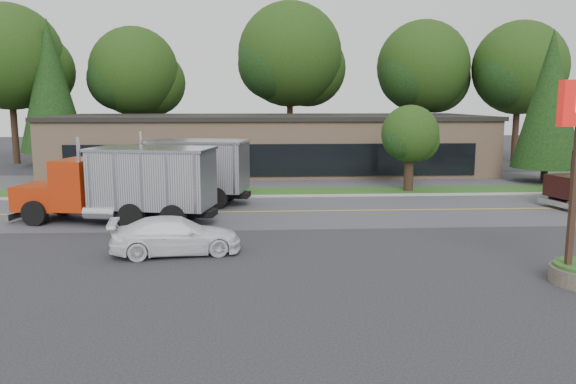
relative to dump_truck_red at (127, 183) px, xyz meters
name	(u,v)px	position (x,y,z in m)	size (l,w,h in m)	color
ground	(232,265)	(4.88, -6.79, -1.81)	(140.00, 140.00, 0.00)	#39393F
road	(240,212)	(4.88, 2.21, -1.81)	(60.00, 8.00, 0.02)	#545459
center_line	(240,212)	(4.88, 2.21, -1.81)	(60.00, 0.12, 0.01)	gold
curb	(242,198)	(4.88, 6.41, -1.81)	(60.00, 0.30, 0.12)	#9E9E99
grass_verge	(242,192)	(4.88, 8.21, -1.81)	(60.00, 3.40, 0.03)	#22521C
far_parking	(244,181)	(4.88, 13.21, -1.81)	(60.00, 7.00, 0.02)	#545459
strip_mall	(271,145)	(6.88, 19.21, 0.19)	(32.00, 12.00, 4.00)	tan
tree_far_a	(12,62)	(-14.98, 25.32, 6.84)	(9.50, 8.94, 13.55)	#382619
tree_far_b	(136,76)	(-5.00, 27.31, 5.81)	(8.38, 7.88, 11.95)	#382619
tree_far_c	(292,60)	(9.03, 27.33, 7.29)	(9.99, 9.40, 14.25)	#382619
tree_far_d	(424,71)	(21.01, 26.32, 6.23)	(8.83, 8.31, 12.59)	#382619
tree_far_e	(520,72)	(29.01, 24.31, 6.06)	(8.64, 8.13, 12.33)	#382619
evergreen_left	(51,85)	(-11.12, 23.21, 4.84)	(5.32, 5.32, 12.09)	#382619
evergreen_right	(550,99)	(24.88, 11.21, 3.69)	(4.40, 4.40, 10.00)	#382619
tree_verge	(411,137)	(14.93, 8.25, 1.47)	(3.62, 3.40, 5.16)	#382619
dump_truck_red	(127,183)	(0.00, 0.00, 0.00)	(9.09, 4.23, 3.36)	black
dump_truck_blue	(178,170)	(1.62, 4.65, 0.00)	(8.67, 4.18, 3.36)	black
rally_car	(176,236)	(2.84, -5.25, -1.15)	(1.85, 4.55, 1.32)	white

